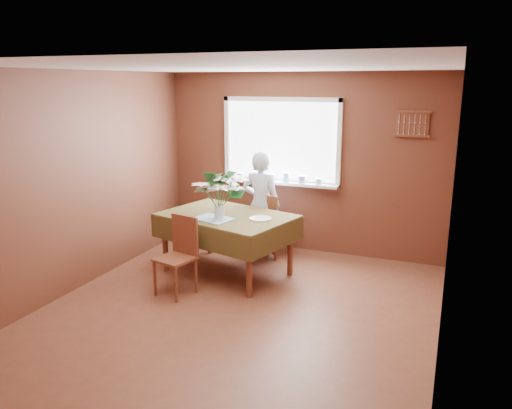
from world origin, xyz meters
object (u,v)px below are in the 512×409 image
at_px(chair_near, 179,251).
at_px(flower_bouquet, 219,191).
at_px(chair_far, 269,222).
at_px(seated_woman, 261,205).
at_px(dining_table, 227,222).

distance_m(chair_near, flower_bouquet, 0.86).
relative_size(chair_far, seated_woman, 0.60).
relative_size(seated_woman, flower_bouquet, 2.43).
bearing_deg(flower_bouquet, dining_table, 87.67).
bearing_deg(chair_far, chair_near, 84.52).
height_order(dining_table, chair_near, chair_near).
xyz_separation_m(dining_table, chair_near, (-0.25, -0.74, -0.18)).
bearing_deg(chair_far, flower_bouquet, 86.93).
distance_m(chair_far, seated_woman, 0.27).
bearing_deg(flower_bouquet, seated_woman, 77.76).
bearing_deg(flower_bouquet, chair_near, -113.13).
bearing_deg(seated_woman, chair_far, -144.11).
height_order(chair_near, flower_bouquet, flower_bouquet).
height_order(chair_far, flower_bouquet, flower_bouquet).
xyz_separation_m(dining_table, flower_bouquet, (-0.01, -0.18, 0.43)).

